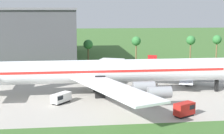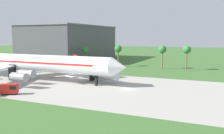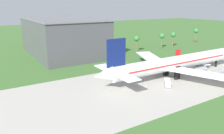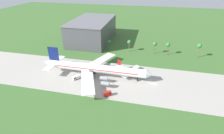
{
  "view_description": "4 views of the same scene",
  "coord_description": "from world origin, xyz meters",
  "px_view_note": "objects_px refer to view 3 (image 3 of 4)",
  "views": [
    {
      "loc": [
        -47.53,
        -82.09,
        21.09
      ],
      "look_at": [
        -37.82,
        0.83,
        6.97
      ],
      "focal_mm": 55.0,
      "sensor_mm": 36.0,
      "label": 1
    },
    {
      "loc": [
        23.73,
        -65.32,
        14.8
      ],
      "look_at": [
        -5.37,
        0.83,
        5.97
      ],
      "focal_mm": 40.0,
      "sensor_mm": 36.0,
      "label": 2
    },
    {
      "loc": [
        -107.88,
        -60.0,
        29.13
      ],
      "look_at": [
        -70.28,
        0.83,
        8.79
      ],
      "focal_mm": 35.0,
      "sensor_mm": 36.0,
      "label": 3
    },
    {
      "loc": [
        -5.03,
        -96.32,
        62.01
      ],
      "look_at": [
        -28.49,
        5.0,
        6.0
      ],
      "focal_mm": 28.0,
      "sensor_mm": 36.0,
      "label": 4
    }
  ],
  "objects_px": {
    "terminal_building": "(62,36)",
    "regional_aircraft": "(196,59)",
    "jet_airliner": "(175,63)",
    "fuel_truck": "(167,83)"
  },
  "relations": [
    {
      "from": "jet_airliner",
      "to": "regional_aircraft",
      "type": "distance_m",
      "value": 24.86
    },
    {
      "from": "jet_airliner",
      "to": "regional_aircraft",
      "type": "xyz_separation_m",
      "value": [
        23.41,
        7.74,
        -3.2
      ]
    },
    {
      "from": "fuel_truck",
      "to": "terminal_building",
      "type": "relative_size",
      "value": 0.09
    },
    {
      "from": "fuel_truck",
      "to": "jet_airliner",
      "type": "bearing_deg",
      "value": 31.38
    },
    {
      "from": "fuel_truck",
      "to": "terminal_building",
      "type": "distance_m",
      "value": 76.37
    },
    {
      "from": "jet_airliner",
      "to": "fuel_truck",
      "type": "xyz_separation_m",
      "value": [
        -11.2,
        -6.83,
        -4.65
      ]
    },
    {
      "from": "fuel_truck",
      "to": "terminal_building",
      "type": "bearing_deg",
      "value": 100.29
    },
    {
      "from": "terminal_building",
      "to": "regional_aircraft",
      "type": "bearing_deg",
      "value": -51.25
    },
    {
      "from": "jet_airliner",
      "to": "fuel_truck",
      "type": "height_order",
      "value": "jet_airliner"
    },
    {
      "from": "jet_airliner",
      "to": "regional_aircraft",
      "type": "bearing_deg",
      "value": 18.3
    }
  ]
}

